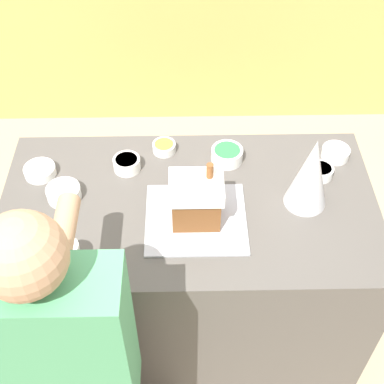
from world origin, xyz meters
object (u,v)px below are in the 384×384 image
at_px(candy_bowl_beside_tree, 64,193).
at_px(candy_bowl_center_rear, 227,154).
at_px(candy_bowl_far_right, 127,163).
at_px(candy_bowl_behind_tray, 164,147).
at_px(person, 72,382).
at_px(candy_bowl_front_corner, 40,171).
at_px(gingerbread_house, 196,200).
at_px(decorative_tree, 311,173).
at_px(candy_bowl_far_left, 321,171).
at_px(candy_bowl_near_tray_left, 336,152).
at_px(baking_tray, 196,219).
at_px(mug, 68,254).

bearing_deg(candy_bowl_beside_tree, candy_bowl_center_rear, 17.29).
xyz_separation_m(candy_bowl_far_right, candy_bowl_behind_tray, (0.14, 0.10, -0.01)).
xyz_separation_m(candy_bowl_beside_tree, person, (0.10, -0.67, -0.13)).
bearing_deg(candy_bowl_center_rear, candy_bowl_front_corner, -174.74).
xyz_separation_m(gingerbread_house, candy_bowl_beside_tree, (-0.49, 0.12, -0.08)).
bearing_deg(candy_bowl_beside_tree, decorative_tree, -2.43).
bearing_deg(candy_bowl_beside_tree, gingerbread_house, -13.47).
distance_m(candy_bowl_beside_tree, candy_bowl_far_left, 0.99).
bearing_deg(person, decorative_tree, 38.36).
bearing_deg(candy_bowl_center_rear, candy_bowl_far_right, -173.89).
xyz_separation_m(candy_bowl_far_right, candy_bowl_beside_tree, (-0.23, -0.15, -0.00)).
relative_size(candy_bowl_near_tray_left, candy_bowl_center_rear, 0.87).
xyz_separation_m(candy_bowl_beside_tree, candy_bowl_front_corner, (-0.11, 0.13, -0.01)).
relative_size(candy_bowl_far_left, person, 0.06).
bearing_deg(candy_bowl_beside_tree, baking_tray, -13.49).
relative_size(gingerbread_house, candy_bowl_far_left, 2.56).
distance_m(candy_bowl_center_rear, mug, 0.75).
distance_m(candy_bowl_near_tray_left, person, 1.30).
bearing_deg(mug, candy_bowl_front_corner, 112.26).
relative_size(candy_bowl_near_tray_left, candy_bowl_far_left, 1.16).
distance_m(candy_bowl_far_left, candy_bowl_center_rear, 0.37).
distance_m(candy_bowl_far_right, mug, 0.48).
xyz_separation_m(decorative_tree, candy_bowl_beside_tree, (-0.90, 0.04, -0.12)).
bearing_deg(candy_bowl_far_right, mug, -110.08).
height_order(candy_bowl_near_tray_left, candy_bowl_center_rear, candy_bowl_center_rear).
height_order(candy_bowl_front_corner, mug, mug).
distance_m(baking_tray, person, 0.68).
relative_size(candy_bowl_beside_tree, candy_bowl_behind_tray, 1.35).
bearing_deg(candy_bowl_center_rear, person, -121.18).
bearing_deg(person, candy_bowl_near_tray_left, 42.29).
height_order(candy_bowl_center_rear, mug, mug).
bearing_deg(candy_bowl_center_rear, candy_bowl_behind_tray, 166.82).
xyz_separation_m(decorative_tree, candy_bowl_far_left, (0.08, 0.14, -0.13)).
xyz_separation_m(candy_bowl_front_corner, person, (0.21, -0.80, -0.13)).
xyz_separation_m(gingerbread_house, candy_bowl_behind_tray, (-0.12, 0.37, -0.09)).
bearing_deg(candy_bowl_behind_tray, candy_bowl_far_right, -144.88).
relative_size(candy_bowl_far_right, candy_bowl_beside_tree, 0.83).
relative_size(gingerbread_house, candy_bowl_behind_tray, 2.60).
distance_m(candy_bowl_behind_tray, mug, 0.63).
bearing_deg(candy_bowl_center_rear, mug, -138.75).
xyz_separation_m(baking_tray, candy_bowl_behind_tray, (-0.12, 0.37, 0.02)).
bearing_deg(person, candy_bowl_far_left, 41.04).
distance_m(candy_bowl_far_right, candy_bowl_beside_tree, 0.27).
xyz_separation_m(gingerbread_house, candy_bowl_near_tray_left, (0.57, 0.32, -0.08)).
relative_size(candy_bowl_beside_tree, person, 0.08).
bearing_deg(person, candy_bowl_far_right, 81.29).
bearing_deg(baking_tray, candy_bowl_near_tray_left, 29.50).
height_order(candy_bowl_far_right, candy_bowl_far_left, candy_bowl_far_right).
bearing_deg(candy_bowl_beside_tree, mug, -78.32).
distance_m(decorative_tree, candy_bowl_far_right, 0.71).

